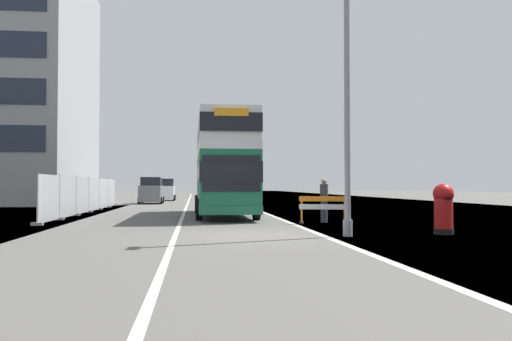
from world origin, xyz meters
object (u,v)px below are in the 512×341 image
car_receding_mid (165,190)px  pedestrian_at_kerb (324,200)px  red_pillar_postbox (443,206)px  roadworks_barrier (323,206)px  lamppost_foreground (347,94)px  double_decker_bus (223,165)px  car_oncoming_near (151,191)px

car_receding_mid → pedestrian_at_kerb: bearing=-76.2°
red_pillar_postbox → roadworks_barrier: red_pillar_postbox is taller
pedestrian_at_kerb → red_pillar_postbox: bearing=-67.2°
roadworks_barrier → pedestrian_at_kerb: 1.02m
lamppost_foreground → roadworks_barrier: size_ratio=4.82×
double_decker_bus → lamppost_foreground: lamppost_foreground is taller
red_pillar_postbox → car_receding_mid: size_ratio=0.40×
red_pillar_postbox → roadworks_barrier: bearing=119.2°
lamppost_foreground → car_receding_mid: lamppost_foreground is taller
car_receding_mid → pedestrian_at_kerb: (8.39, -34.14, -0.13)m
pedestrian_at_kerb → car_receding_mid: bearing=103.8°
double_decker_bus → roadworks_barrier: double_decker_bus is taller
double_decker_bus → car_receding_mid: bearing=98.9°
lamppost_foreground → pedestrian_at_kerb: (0.76, 6.18, -3.41)m
red_pillar_postbox → car_oncoming_near: size_ratio=0.36×
red_pillar_postbox → pedestrian_at_kerb: (-2.45, 5.83, 0.04)m
double_decker_bus → car_receding_mid: double_decker_bus is taller
double_decker_bus → pedestrian_at_kerb: size_ratio=6.31×
lamppost_foreground → roadworks_barrier: 6.38m
double_decker_bus → car_receding_mid: (-4.47, 28.71, -1.53)m
car_oncoming_near → car_receding_mid: 9.30m
lamppost_foreground → car_oncoming_near: 32.29m
red_pillar_postbox → pedestrian_at_kerb: pedestrian_at_kerb is taller
lamppost_foreground → pedestrian_at_kerb: 7.10m
car_receding_mid → pedestrian_at_kerb: car_receding_mid is taller
double_decker_bus → pedestrian_at_kerb: bearing=-54.2°
double_decker_bus → lamppost_foreground: bearing=-74.8°
double_decker_bus → car_oncoming_near: (-5.12, 19.43, -1.52)m
red_pillar_postbox → car_oncoming_near: car_oncoming_near is taller
car_receding_mid → pedestrian_at_kerb: size_ratio=2.22×
double_decker_bus → lamppost_foreground: size_ratio=1.26×
red_pillar_postbox → car_oncoming_near: 32.77m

